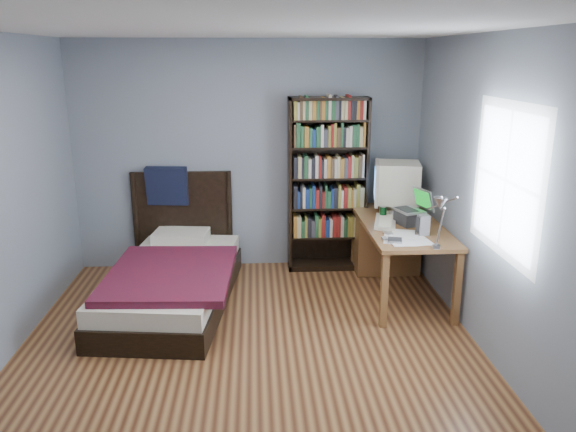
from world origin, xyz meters
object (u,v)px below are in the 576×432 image
(soda_can, at_px, (383,213))
(bookshelf, at_px, (327,185))
(desk_lamp, at_px, (440,208))
(desk, at_px, (389,239))
(crt_monitor, at_px, (396,183))
(laptop, at_px, (410,214))
(speaker, at_px, (423,225))
(bed, at_px, (173,276))
(keyboard, at_px, (385,222))

(soda_can, relative_size, bookshelf, 0.06)
(desk_lamp, bearing_deg, bookshelf, 109.14)
(desk, height_order, crt_monitor, crt_monitor)
(soda_can, bearing_deg, desk_lamp, -83.79)
(crt_monitor, distance_m, laptop, 0.54)
(speaker, distance_m, bookshelf, 1.35)
(bookshelf, xyz_separation_m, bed, (-1.60, -0.81, -0.70))
(speaker, xyz_separation_m, bookshelf, (-0.75, 1.12, 0.13))
(desk_lamp, bearing_deg, soda_can, 96.21)
(crt_monitor, xyz_separation_m, bookshelf, (-0.68, 0.28, -0.07))
(crt_monitor, relative_size, bookshelf, 0.28)
(bookshelf, distance_m, bed, 1.93)
(desk, relative_size, keyboard, 3.18)
(keyboard, distance_m, speaker, 0.46)
(keyboard, distance_m, soda_can, 0.20)
(keyboard, bearing_deg, speaker, -38.92)
(desk_lamp, xyz_separation_m, speaker, (0.11, 0.73, -0.36))
(laptop, distance_m, keyboard, 0.25)
(desk_lamp, height_order, speaker, desk_lamp)
(speaker, bearing_deg, crt_monitor, 90.44)
(keyboard, bearing_deg, desk, 84.70)
(desk, distance_m, desk_lamp, 1.73)
(crt_monitor, xyz_separation_m, desk_lamp, (-0.04, -1.56, 0.15))
(desk, height_order, keyboard, keyboard)
(soda_can, height_order, bed, bed)
(laptop, xyz_separation_m, keyboard, (-0.24, 0.03, -0.09))
(speaker, bearing_deg, laptop, 91.52)
(speaker, xyz_separation_m, bed, (-2.35, 0.31, -0.57))
(keyboard, distance_m, bed, 2.14)
(bookshelf, bearing_deg, crt_monitor, -22.46)
(bookshelf, bearing_deg, speaker, -56.18)
(bookshelf, bearing_deg, desk_lamp, -70.86)
(laptop, xyz_separation_m, desk_lamp, (-0.08, -1.06, 0.35))
(keyboard, relative_size, soda_can, 4.13)
(keyboard, height_order, speaker, speaker)
(soda_can, xyz_separation_m, bookshelf, (-0.50, 0.56, 0.17))
(soda_can, distance_m, bookshelf, 0.77)
(desk, relative_size, desk_lamp, 2.86)
(desk_lamp, bearing_deg, desk, 89.78)
(keyboard, xyz_separation_m, speaker, (0.27, -0.36, 0.08))
(crt_monitor, xyz_separation_m, keyboard, (-0.20, -0.47, -0.28))
(desk_lamp, distance_m, speaker, 0.82)
(keyboard, height_order, soda_can, soda_can)
(bed, bearing_deg, soda_can, 6.74)
(desk, distance_m, speaker, 0.92)
(speaker, bearing_deg, keyboard, 122.53)
(desk, xyz_separation_m, laptop, (0.07, -0.49, 0.42))
(crt_monitor, bearing_deg, soda_can, -123.52)
(desk, xyz_separation_m, desk_lamp, (-0.01, -1.55, 0.76))
(crt_monitor, distance_m, soda_can, 0.41)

